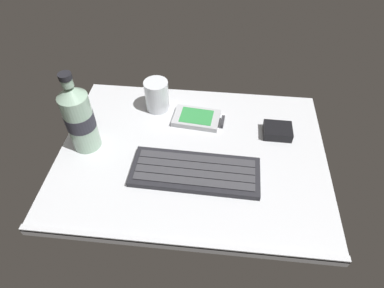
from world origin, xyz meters
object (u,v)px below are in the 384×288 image
object	(u,v)px
keyboard	(195,172)
juice_cup	(157,96)
water_bottle	(80,116)
handheld_device	(199,118)
charger_block	(278,131)

from	to	relation	value
keyboard	juice_cup	world-z (taller)	juice_cup
keyboard	water_bottle	size ratio (longest dim) A/B	1.41
handheld_device	juice_cup	bearing A→B (deg)	161.28
keyboard	water_bottle	bearing A→B (deg)	165.92
juice_cup	handheld_device	bearing A→B (deg)	-18.72
juice_cup	water_bottle	size ratio (longest dim) A/B	0.41
juice_cup	charger_block	distance (cm)	32.73
keyboard	handheld_device	bearing A→B (deg)	92.32
handheld_device	keyboard	bearing A→B (deg)	-87.68
handheld_device	juice_cup	world-z (taller)	juice_cup
keyboard	water_bottle	distance (cm)	29.18
charger_block	handheld_device	bearing A→B (deg)	171.17
keyboard	water_bottle	xyz separation A→B (cm)	(-27.16, 6.82, 8.20)
handheld_device	water_bottle	distance (cm)	29.84
keyboard	handheld_device	distance (cm)	17.91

